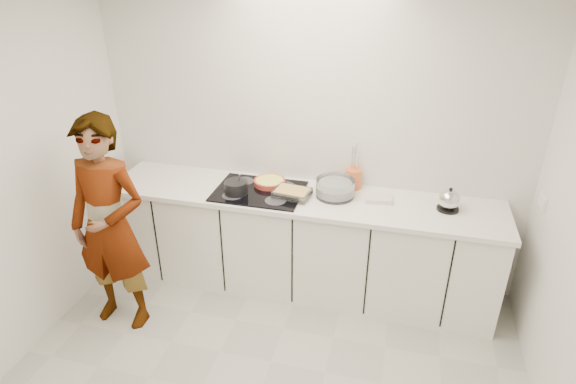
% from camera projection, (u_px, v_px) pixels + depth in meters
% --- Properties ---
extents(wall_back, '(3.60, 0.00, 2.60)m').
position_uv_depth(wall_back, '(310.00, 137.00, 4.01)').
color(wall_back, silver).
rests_on(wall_back, ground).
extents(base_cabinets, '(3.20, 0.58, 0.87)m').
position_uv_depth(base_cabinets, '(300.00, 245.00, 4.13)').
color(base_cabinets, white).
rests_on(base_cabinets, floor).
extents(countertop, '(3.24, 0.64, 0.04)m').
position_uv_depth(countertop, '(301.00, 198.00, 3.92)').
color(countertop, white).
rests_on(countertop, base_cabinets).
extents(hob, '(0.72, 0.54, 0.01)m').
position_uv_depth(hob, '(259.00, 191.00, 3.97)').
color(hob, black).
rests_on(hob, countertop).
extents(tart_dish, '(0.33, 0.33, 0.04)m').
position_uv_depth(tart_dish, '(270.00, 182.00, 4.06)').
color(tart_dish, '#AE392E').
rests_on(tart_dish, hob).
extents(saucepan, '(0.25, 0.25, 0.18)m').
position_uv_depth(saucepan, '(236.00, 187.00, 3.89)').
color(saucepan, black).
rests_on(saucepan, hob).
extents(baking_dish, '(0.31, 0.24, 0.05)m').
position_uv_depth(baking_dish, '(292.00, 192.00, 3.86)').
color(baking_dish, silver).
rests_on(baking_dish, hob).
extents(mixing_bowl, '(0.32, 0.32, 0.15)m').
position_uv_depth(mixing_bowl, '(335.00, 189.00, 3.87)').
color(mixing_bowl, silver).
rests_on(mixing_bowl, countertop).
extents(tea_towel, '(0.22, 0.17, 0.03)m').
position_uv_depth(tea_towel, '(379.00, 198.00, 3.83)').
color(tea_towel, white).
rests_on(tea_towel, countertop).
extents(kettle, '(0.20, 0.20, 0.19)m').
position_uv_depth(kettle, '(449.00, 201.00, 3.66)').
color(kettle, black).
rests_on(kettle, countertop).
extents(utensil_crock, '(0.17, 0.17, 0.17)m').
position_uv_depth(utensil_crock, '(353.00, 179.00, 4.00)').
color(utensil_crock, '#D65F2A').
rests_on(utensil_crock, countertop).
extents(cook, '(0.64, 0.43, 1.72)m').
position_uv_depth(cook, '(110.00, 227.00, 3.57)').
color(cook, white).
rests_on(cook, floor).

